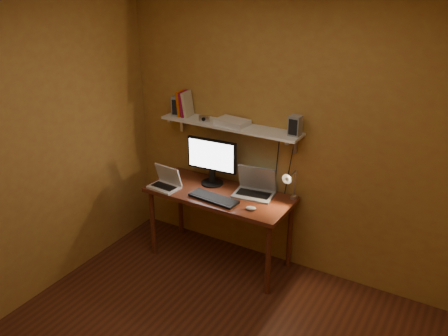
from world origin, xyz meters
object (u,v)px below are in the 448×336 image
Objects in this scene: speaker_left at (178,106)px; router at (232,122)px; mouse at (251,208)px; desk_lamp at (290,183)px; wall_shelf at (230,126)px; netbook at (166,182)px; monitor at (212,159)px; laptop at (255,187)px; desk at (220,201)px; keyboard at (214,198)px; speaker_right at (295,126)px; shelf_camera at (204,119)px.

speaker_left is 0.64× the size of router.
desk_lamp is (0.24, 0.28, 0.19)m from mouse.
wall_shelf is 0.83m from netbook.
laptop is at bearing -2.49° from monitor.
desk is 0.55m from netbook.
desk is at bearing -42.73° from monitor.
laptop is 0.64m from router.
speaker_left reaches higher than desk_lamp.
keyboard is at bearing -140.40° from laptop.
speaker_right reaches higher than desk.
wall_shelf is 0.62m from laptop.
router is at bearing -14.20° from speaker_left.
laptop reaches higher than netbook.
speaker_right is (0.64, 0.01, 0.10)m from wall_shelf.
laptop is 0.33m from mouse.
mouse is at bearing -30.55° from monitor.
desk_lamp reaches higher than laptop.
wall_shelf is 0.81m from mouse.
speaker_right is at bearing 35.74° from keyboard.
shelf_camera is (-0.28, 0.30, 0.64)m from keyboard.
mouse is 0.42m from desk_lamp.
netbook is 0.75m from speaker_left.
wall_shelf is 4.57× the size of netbook.
speaker_left is at bearing 168.98° from monitor.
wall_shelf is at bearing 178.89° from router.
laptop is 1.10m from speaker_left.
keyboard is 1.00m from speaker_right.
desk_lamp is at bearing -4.39° from monitor.
desk is 0.19m from keyboard.
laptop is 4.28× the size of mouse.
keyboard is (0.54, 0.00, -0.05)m from netbook.
desk is 0.46m from mouse.
speaker_left is (-0.58, -0.01, 0.11)m from wall_shelf.
netbook is 0.87m from router.
monitor is 1.29× the size of laptop.
shelf_camera reaches higher than desk.
netbook is at bearing -146.49° from router.
netbook is at bearing -166.28° from desk_lamp.
monitor is at bearing 173.51° from laptop.
mouse is 1.26m from speaker_left.
monitor is 1.08× the size of keyboard.
desk is at bearing -97.20° from router.
keyboard is at bearing 162.91° from mouse.
wall_shelf is at bearing 39.61° from netbook.
monitor is 0.93m from speaker_right.
speaker_right is at bearing 22.41° from netbook.
netbook is 1.21m from desk_lamp.
keyboard is at bearing -89.14° from router.
netbook is 1.61× the size of speaker_left.
monitor is at bearing -5.05° from shelf_camera.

